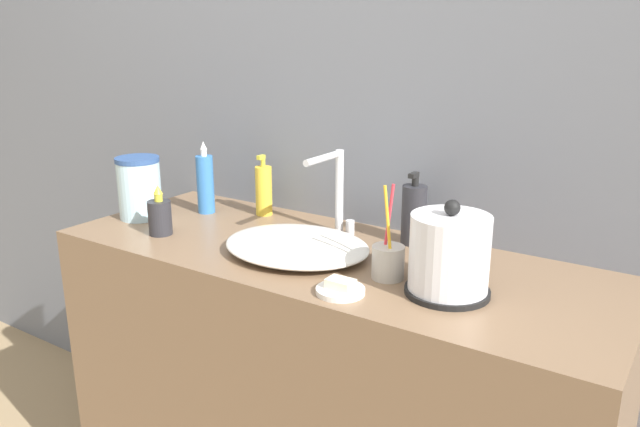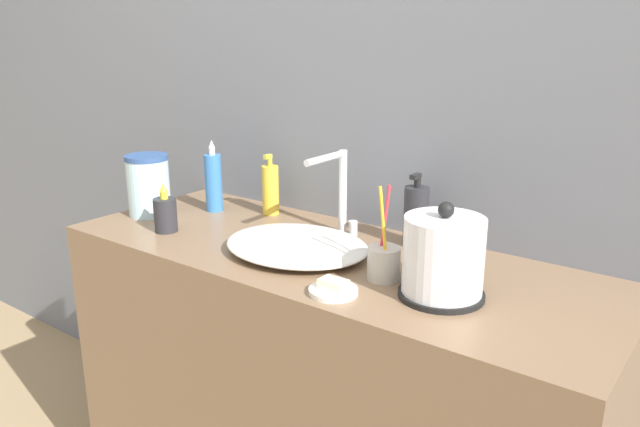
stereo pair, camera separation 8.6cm
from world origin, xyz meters
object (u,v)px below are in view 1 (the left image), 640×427
(toothbrush_cup, at_px, (388,261))
(shampoo_bottle, at_px, (160,216))
(electric_kettle, at_px, (449,258))
(lotion_bottle, at_px, (414,214))
(hand_cream_bottle, at_px, (205,183))
(water_pitcher, at_px, (139,188))
(mouthwash_bottle, at_px, (264,190))
(faucet, at_px, (337,188))

(toothbrush_cup, bearing_deg, shampoo_bottle, -174.52)
(shampoo_bottle, bearing_deg, toothbrush_cup, 5.48)
(electric_kettle, xyz_separation_m, shampoo_bottle, (-0.80, -0.06, -0.03))
(toothbrush_cup, xyz_separation_m, lotion_bottle, (-0.05, 0.25, 0.04))
(hand_cream_bottle, bearing_deg, lotion_bottle, 7.53)
(toothbrush_cup, distance_m, hand_cream_bottle, 0.72)
(hand_cream_bottle, bearing_deg, water_pitcher, -129.96)
(lotion_bottle, bearing_deg, toothbrush_cup, -77.42)
(electric_kettle, relative_size, water_pitcher, 1.13)
(toothbrush_cup, height_order, lotion_bottle, toothbrush_cup)
(toothbrush_cup, height_order, mouthwash_bottle, toothbrush_cup)
(lotion_bottle, bearing_deg, water_pitcher, -163.22)
(faucet, bearing_deg, lotion_bottle, 14.08)
(faucet, distance_m, toothbrush_cup, 0.34)
(electric_kettle, bearing_deg, lotion_bottle, 128.20)
(shampoo_bottle, bearing_deg, lotion_bottle, 27.13)
(lotion_bottle, bearing_deg, electric_kettle, -51.80)
(lotion_bottle, distance_m, hand_cream_bottle, 0.65)
(toothbrush_cup, bearing_deg, water_pitcher, 179.01)
(electric_kettle, relative_size, mouthwash_bottle, 1.13)
(electric_kettle, height_order, shampoo_bottle, electric_kettle)
(faucet, height_order, hand_cream_bottle, faucet)
(lotion_bottle, bearing_deg, mouthwash_bottle, -179.23)
(faucet, xyz_separation_m, shampoo_bottle, (-0.40, -0.26, -0.08))
(toothbrush_cup, distance_m, water_pitcher, 0.82)
(water_pitcher, bearing_deg, shampoo_bottle, -25.11)
(shampoo_bottle, bearing_deg, faucet, 32.82)
(electric_kettle, bearing_deg, water_pitcher, 178.69)
(faucet, distance_m, water_pitcher, 0.59)
(water_pitcher, bearing_deg, faucet, 17.74)
(mouthwash_bottle, relative_size, hand_cream_bottle, 0.84)
(hand_cream_bottle, xyz_separation_m, water_pitcher, (-0.12, -0.15, 0.00))
(mouthwash_bottle, distance_m, water_pitcher, 0.36)
(mouthwash_bottle, xyz_separation_m, hand_cream_bottle, (-0.16, -0.08, 0.02))
(electric_kettle, distance_m, hand_cream_bottle, 0.86)
(lotion_bottle, xyz_separation_m, hand_cream_bottle, (-0.64, -0.09, 0.01))
(faucet, height_order, toothbrush_cup, faucet)
(toothbrush_cup, bearing_deg, mouthwash_bottle, 156.12)
(shampoo_bottle, xyz_separation_m, water_pitcher, (-0.16, 0.08, 0.04))
(mouthwash_bottle, relative_size, water_pitcher, 1.00)
(shampoo_bottle, bearing_deg, mouthwash_bottle, 68.76)
(shampoo_bottle, bearing_deg, water_pitcher, 154.89)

